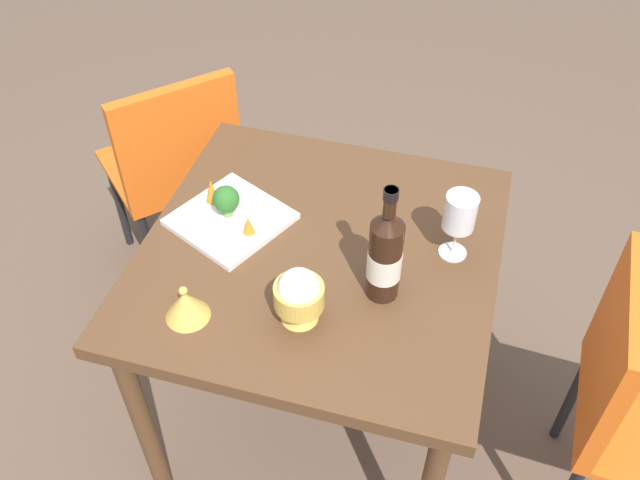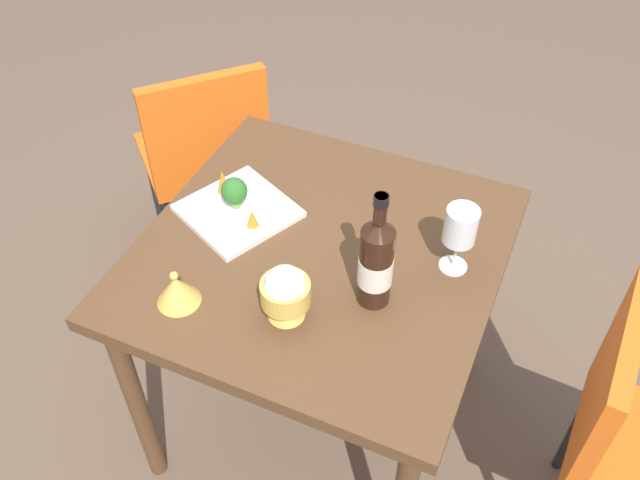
# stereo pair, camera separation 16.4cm
# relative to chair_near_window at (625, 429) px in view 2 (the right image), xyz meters

# --- Properties ---
(ground_plane) EXTENTS (8.00, 8.00, 0.00)m
(ground_plane) POSITION_rel_chair_near_window_xyz_m (0.79, -0.05, -0.53)
(ground_plane) COLOR brown
(dining_table) EXTENTS (0.86, 0.86, 0.75)m
(dining_table) POSITION_rel_chair_near_window_xyz_m (0.79, -0.05, 0.13)
(dining_table) COLOR brown
(dining_table) RESTS_ON ground_plane
(chair_near_window) EXTENTS (0.42, 0.42, 0.85)m
(chair_near_window) POSITION_rel_chair_near_window_xyz_m (0.00, 0.00, 0.00)
(chair_near_window) COLOR orange
(chair_near_window) RESTS_ON ground_plane
(chair_by_wall) EXTENTS (0.57, 0.57, 0.85)m
(chair_by_wall) POSITION_rel_chair_near_window_xyz_m (1.42, -0.52, 0.00)
(chair_by_wall) COLOR orange
(chair_by_wall) RESTS_ON ground_plane
(wine_bottle) EXTENTS (0.08, 0.08, 0.31)m
(wine_bottle) POSITION_rel_chair_near_window_xyz_m (0.61, 0.05, 0.34)
(wine_bottle) COLOR black
(wine_bottle) RESTS_ON dining_table
(wine_glass) EXTENTS (0.08, 0.08, 0.18)m
(wine_glass) POSITION_rel_chair_near_window_xyz_m (0.47, -0.12, 0.35)
(wine_glass) COLOR white
(wine_glass) RESTS_ON dining_table
(rice_bowl) EXTENTS (0.11, 0.11, 0.14)m
(rice_bowl) POSITION_rel_chair_near_window_xyz_m (0.77, 0.17, 0.30)
(rice_bowl) COLOR gold
(rice_bowl) RESTS_ON dining_table
(rice_bowl_lid) EXTENTS (0.10, 0.10, 0.09)m
(rice_bowl_lid) POSITION_rel_chair_near_window_xyz_m (1.01, 0.23, 0.26)
(rice_bowl_lid) COLOR gold
(rice_bowl_lid) RESTS_ON dining_table
(serving_plate) EXTENTS (0.33, 0.33, 0.02)m
(serving_plate) POSITION_rel_chair_near_window_xyz_m (1.03, -0.08, 0.23)
(serving_plate) COLOR white
(serving_plate) RESTS_ON dining_table
(broccoli_floret) EXTENTS (0.07, 0.07, 0.09)m
(broccoli_floret) POSITION_rel_chair_near_window_xyz_m (1.04, -0.09, 0.29)
(broccoli_floret) COLOR #729E4C
(broccoli_floret) RESTS_ON serving_plate
(carrot_garnish_left) EXTENTS (0.03, 0.03, 0.05)m
(carrot_garnish_left) POSITION_rel_chair_near_window_xyz_m (0.96, -0.04, 0.26)
(carrot_garnish_left) COLOR orange
(carrot_garnish_left) RESTS_ON serving_plate
(carrot_garnish_right) EXTENTS (0.03, 0.03, 0.07)m
(carrot_garnish_right) POSITION_rel_chair_near_window_xyz_m (1.09, -0.12, 0.27)
(carrot_garnish_right) COLOR orange
(carrot_garnish_right) RESTS_ON serving_plate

